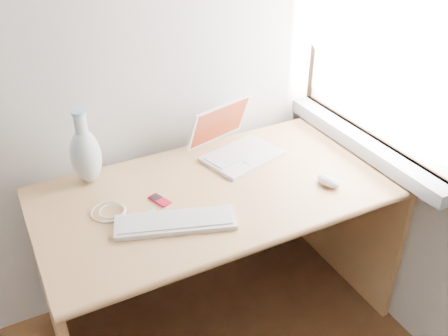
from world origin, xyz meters
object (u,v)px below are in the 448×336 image
desk (212,219)px  external_keyboard (176,222)px  laptop (238,143)px  vase (86,154)px

desk → external_keyboard: external_keyboard is taller
desk → laptop: (0.18, 0.11, 0.26)m
external_keyboard → vase: (-0.19, 0.41, 0.11)m
desk → vase: (-0.44, 0.19, 0.34)m
desk → vase: size_ratio=4.71×
desk → external_keyboard: size_ratio=3.24×
laptop → vase: size_ratio=1.19×
laptop → external_keyboard: size_ratio=0.82×
external_keyboard → vase: vase is taller
laptop → external_keyboard: 0.54m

